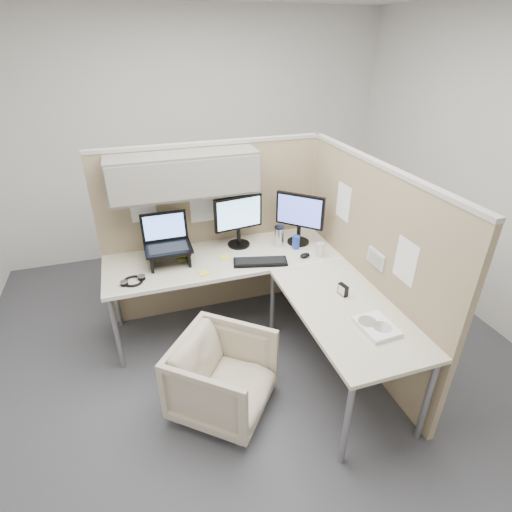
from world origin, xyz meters
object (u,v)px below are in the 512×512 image
object	(u,v)px
monitor_left	(238,217)
keyboard	(260,262)
office_chair	(223,374)
desk	(264,281)

from	to	relation	value
monitor_left	keyboard	size ratio (longest dim) A/B	1.04
keyboard	office_chair	bearing A→B (deg)	-111.73
desk	keyboard	bearing A→B (deg)	79.31
monitor_left	keyboard	xyz separation A→B (m)	(0.08, -0.37, -0.26)
monitor_left	keyboard	world-z (taller)	monitor_left
desk	keyboard	distance (m)	0.21
office_chair	keyboard	distance (m)	0.98
desk	monitor_left	xyz separation A→B (m)	(-0.04, 0.57, 0.32)
keyboard	monitor_left	bearing A→B (deg)	115.99
desk	monitor_left	world-z (taller)	monitor_left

